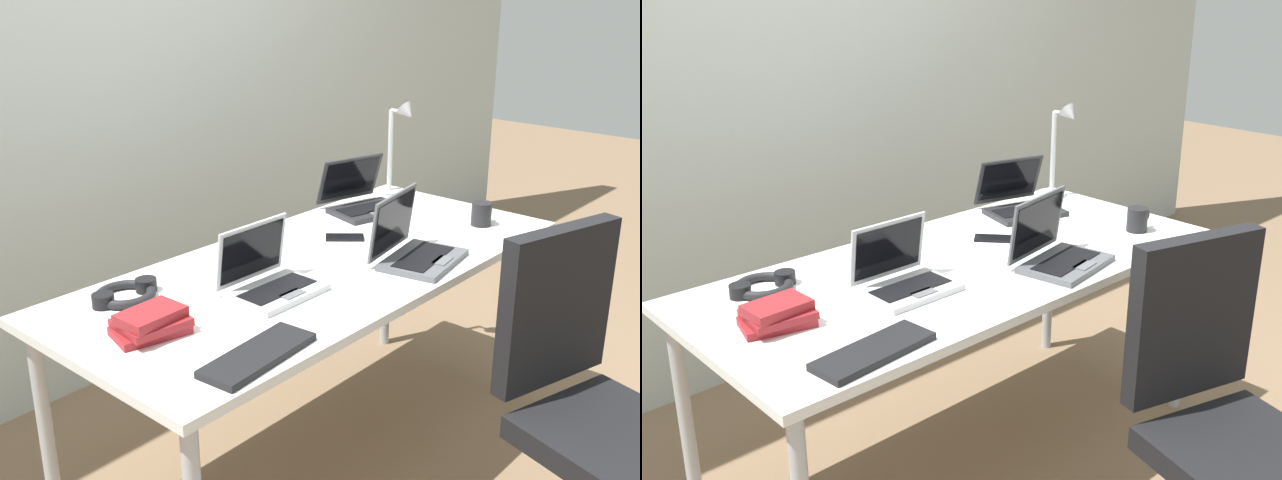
{
  "view_description": "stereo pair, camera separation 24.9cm",
  "coord_description": "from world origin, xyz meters",
  "views": [
    {
      "loc": [
        -1.76,
        -1.54,
        1.67
      ],
      "look_at": [
        0.0,
        0.0,
        0.82
      ],
      "focal_mm": 43.09,
      "sensor_mm": 36.0,
      "label": 1
    },
    {
      "loc": [
        -1.59,
        -1.72,
        1.67
      ],
      "look_at": [
        0.0,
        0.0,
        0.82
      ],
      "focal_mm": 43.09,
      "sensor_mm": 36.0,
      "label": 2
    }
  ],
  "objects": [
    {
      "name": "office_chair",
      "position": [
        0.17,
        -0.88,
        0.4
      ],
      "size": [
        0.55,
        0.6,
        0.97
      ],
      "color": "black",
      "rests_on": "ground_plane"
    },
    {
      "name": "desk_lamp",
      "position": [
        0.8,
        0.28,
        0.94
      ],
      "size": [
        0.12,
        0.18,
        0.4
      ],
      "color": "silver",
      "rests_on": "desk"
    },
    {
      "name": "book_stack",
      "position": [
        -0.68,
        -0.0,
        0.77
      ],
      "size": [
        0.22,
        0.17,
        0.07
      ],
      "color": "maroon",
      "rests_on": "desk"
    },
    {
      "name": "coffee_mug",
      "position": [
        0.69,
        -0.2,
        0.78
      ],
      "size": [
        0.11,
        0.08,
        0.09
      ],
      "color": "black",
      "rests_on": "desk"
    },
    {
      "name": "external_keyboard",
      "position": [
        -0.59,
        -0.31,
        0.75
      ],
      "size": [
        0.34,
        0.15,
        0.02
      ],
      "primitive_type": "cube",
      "rotation": [
        0.0,
        0.0,
        0.1
      ],
      "color": "black",
      "rests_on": "desk"
    },
    {
      "name": "wall_back",
      "position": [
        -0.0,
        1.1,
        1.3
      ],
      "size": [
        6.0,
        0.13,
        2.6
      ],
      "color": "#B2BCB7",
      "rests_on": "ground_plane"
    },
    {
      "name": "laptop_center",
      "position": [
        0.22,
        -0.22,
        0.79
      ],
      "size": [
        0.33,
        0.28,
        0.22
      ],
      "color": "#515459",
      "rests_on": "desk"
    },
    {
      "name": "cell_phone",
      "position": [
        0.23,
        0.09,
        0.74
      ],
      "size": [
        0.14,
        0.14,
        0.01
      ],
      "primitive_type": "cube",
      "rotation": [
        0.0,
        0.0,
        0.71
      ],
      "color": "black",
      "rests_on": "desk"
    },
    {
      "name": "headphones",
      "position": [
        -0.59,
        0.24,
        0.76
      ],
      "size": [
        0.21,
        0.18,
        0.04
      ],
      "color": "black",
      "rests_on": "desk"
    },
    {
      "name": "laptop_near_mouse",
      "position": [
        0.53,
        0.24,
        0.78
      ],
      "size": [
        0.34,
        0.32,
        0.2
      ],
      "color": "#232326",
      "rests_on": "desk"
    },
    {
      "name": "laptop_far_corner",
      "position": [
        -0.28,
        -0.04,
        0.78
      ],
      "size": [
        0.27,
        0.22,
        0.2
      ],
      "color": "#B7BABC",
      "rests_on": "desk"
    },
    {
      "name": "ground_plane",
      "position": [
        0.0,
        0.0,
        0.0
      ],
      "size": [
        12.0,
        12.0,
        0.0
      ],
      "primitive_type": "plane",
      "color": "#7A6047"
    },
    {
      "name": "computer_mouse",
      "position": [
        -0.03,
        0.25,
        0.76
      ],
      "size": [
        0.07,
        0.1,
        0.03
      ],
      "primitive_type": "ellipsoid",
      "rotation": [
        0.0,
        0.0,
        -0.15
      ],
      "color": "black",
      "rests_on": "desk"
    },
    {
      "name": "desk",
      "position": [
        0.0,
        0.0,
        0.68
      ],
      "size": [
        1.8,
        0.8,
        0.74
      ],
      "color": "white",
      "rests_on": "ground_plane"
    }
  ]
}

